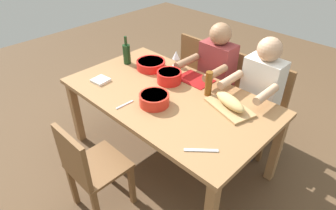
{
  "coord_description": "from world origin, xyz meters",
  "views": [
    {
      "loc": [
        1.49,
        -1.52,
        2.09
      ],
      "look_at": [
        0.0,
        0.0,
        0.63
      ],
      "focal_mm": 31.14,
      "sensor_mm": 36.0,
      "label": 1
    }
  ],
  "objects_px": {
    "chair_far_center": "(222,85)",
    "beer_bottle": "(209,84)",
    "diner_far_center": "(214,73)",
    "cutting_board": "(229,107)",
    "napkin_stack": "(101,80)",
    "diner_far_right": "(259,91)",
    "chair_near_center": "(89,167)",
    "serving_bowl_pasta": "(151,64)",
    "bread_loaf": "(230,102)",
    "chair_far_left": "(188,69)",
    "chair_far_right": "(264,103)",
    "dining_table": "(168,102)",
    "serving_bowl_salad": "(169,76)",
    "wine_bottle": "(127,54)",
    "wine_glass": "(176,56)",
    "serving_bowl_greens": "(154,99)"
  },
  "relations": [
    {
      "from": "diner_far_right",
      "to": "chair_near_center",
      "type": "distance_m",
      "value": 1.6
    },
    {
      "from": "wine_glass",
      "to": "chair_far_center",
      "type": "bearing_deg",
      "value": 51.57
    },
    {
      "from": "dining_table",
      "to": "serving_bowl_salad",
      "type": "height_order",
      "value": "serving_bowl_salad"
    },
    {
      "from": "serving_bowl_salad",
      "to": "beer_bottle",
      "type": "height_order",
      "value": "beer_bottle"
    },
    {
      "from": "chair_far_center",
      "to": "chair_far_right",
      "type": "bearing_deg",
      "value": 0.0
    },
    {
      "from": "serving_bowl_pasta",
      "to": "bread_loaf",
      "type": "distance_m",
      "value": 0.96
    },
    {
      "from": "dining_table",
      "to": "bread_loaf",
      "type": "relative_size",
      "value": 5.74
    },
    {
      "from": "wine_glass",
      "to": "serving_bowl_salad",
      "type": "bearing_deg",
      "value": -57.68
    },
    {
      "from": "diner_far_right",
      "to": "serving_bowl_pasta",
      "type": "distance_m",
      "value": 1.07
    },
    {
      "from": "dining_table",
      "to": "beer_bottle",
      "type": "bearing_deg",
      "value": 44.18
    },
    {
      "from": "chair_far_right",
      "to": "diner_far_center",
      "type": "xyz_separation_m",
      "value": [
        -0.5,
        -0.18,
        0.21
      ]
    },
    {
      "from": "serving_bowl_pasta",
      "to": "napkin_stack",
      "type": "relative_size",
      "value": 2.05
    },
    {
      "from": "chair_far_left",
      "to": "chair_far_right",
      "type": "xyz_separation_m",
      "value": [
        1.01,
        0.0,
        0.0
      ]
    },
    {
      "from": "diner_far_center",
      "to": "serving_bowl_salad",
      "type": "bearing_deg",
      "value": -106.14
    },
    {
      "from": "diner_far_right",
      "to": "cutting_board",
      "type": "relative_size",
      "value": 3.0
    },
    {
      "from": "wine_bottle",
      "to": "wine_glass",
      "type": "distance_m",
      "value": 0.5
    },
    {
      "from": "serving_bowl_greens",
      "to": "serving_bowl_salad",
      "type": "relative_size",
      "value": 1.09
    },
    {
      "from": "serving_bowl_greens",
      "to": "napkin_stack",
      "type": "xyz_separation_m",
      "value": [
        -0.63,
        -0.09,
        -0.04
      ]
    },
    {
      "from": "dining_table",
      "to": "wine_glass",
      "type": "height_order",
      "value": "wine_glass"
    },
    {
      "from": "chair_far_center",
      "to": "serving_bowl_salad",
      "type": "relative_size",
      "value": 3.75
    },
    {
      "from": "diner_far_center",
      "to": "wine_glass",
      "type": "xyz_separation_m",
      "value": [
        -0.32,
        -0.22,
        0.16
      ]
    },
    {
      "from": "chair_far_center",
      "to": "napkin_stack",
      "type": "xyz_separation_m",
      "value": [
        -0.61,
        -1.12,
        0.27
      ]
    },
    {
      "from": "serving_bowl_salad",
      "to": "diner_far_center",
      "type": "bearing_deg",
      "value": 73.86
    },
    {
      "from": "cutting_board",
      "to": "diner_far_right",
      "type": "bearing_deg",
      "value": 89.08
    },
    {
      "from": "chair_far_right",
      "to": "chair_far_center",
      "type": "bearing_deg",
      "value": 180.0
    },
    {
      "from": "serving_bowl_pasta",
      "to": "beer_bottle",
      "type": "relative_size",
      "value": 1.3
    },
    {
      "from": "beer_bottle",
      "to": "napkin_stack",
      "type": "distance_m",
      "value": 1.0
    },
    {
      "from": "dining_table",
      "to": "serving_bowl_salad",
      "type": "distance_m",
      "value": 0.26
    },
    {
      "from": "chair_far_left",
      "to": "serving_bowl_pasta",
      "type": "bearing_deg",
      "value": -86.43
    },
    {
      "from": "diner_far_center",
      "to": "cutting_board",
      "type": "distance_m",
      "value": 0.68
    },
    {
      "from": "dining_table",
      "to": "cutting_board",
      "type": "distance_m",
      "value": 0.54
    },
    {
      "from": "diner_far_right",
      "to": "serving_bowl_greens",
      "type": "distance_m",
      "value": 0.98
    },
    {
      "from": "diner_far_right",
      "to": "beer_bottle",
      "type": "distance_m",
      "value": 0.52
    },
    {
      "from": "dining_table",
      "to": "diner_far_center",
      "type": "relative_size",
      "value": 1.53
    },
    {
      "from": "chair_far_right",
      "to": "cutting_board",
      "type": "xyz_separation_m",
      "value": [
        -0.01,
        -0.65,
        0.27
      ]
    },
    {
      "from": "dining_table",
      "to": "diner_far_right",
      "type": "bearing_deg",
      "value": 52.68
    },
    {
      "from": "chair_far_right",
      "to": "diner_far_center",
      "type": "height_order",
      "value": "diner_far_center"
    },
    {
      "from": "dining_table",
      "to": "napkin_stack",
      "type": "height_order",
      "value": "napkin_stack"
    },
    {
      "from": "chair_far_center",
      "to": "beer_bottle",
      "type": "bearing_deg",
      "value": -67.92
    },
    {
      "from": "chair_near_center",
      "to": "bread_loaf",
      "type": "distance_m",
      "value": 1.2
    },
    {
      "from": "napkin_stack",
      "to": "chair_near_center",
      "type": "bearing_deg",
      "value": -43.19
    },
    {
      "from": "chair_far_left",
      "to": "chair_far_right",
      "type": "relative_size",
      "value": 1.0
    },
    {
      "from": "serving_bowl_pasta",
      "to": "wine_bottle",
      "type": "relative_size",
      "value": 0.99
    },
    {
      "from": "chair_far_left",
      "to": "chair_far_center",
      "type": "relative_size",
      "value": 1.0
    },
    {
      "from": "chair_near_center",
      "to": "chair_far_center",
      "type": "height_order",
      "value": "same"
    },
    {
      "from": "chair_far_left",
      "to": "napkin_stack",
      "type": "relative_size",
      "value": 6.07
    },
    {
      "from": "chair_far_right",
      "to": "wine_bottle",
      "type": "bearing_deg",
      "value": -150.03
    },
    {
      "from": "dining_table",
      "to": "cutting_board",
      "type": "relative_size",
      "value": 4.59
    },
    {
      "from": "cutting_board",
      "to": "napkin_stack",
      "type": "height_order",
      "value": "napkin_stack"
    },
    {
      "from": "diner_far_right",
      "to": "napkin_stack",
      "type": "relative_size",
      "value": 8.57
    }
  ]
}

